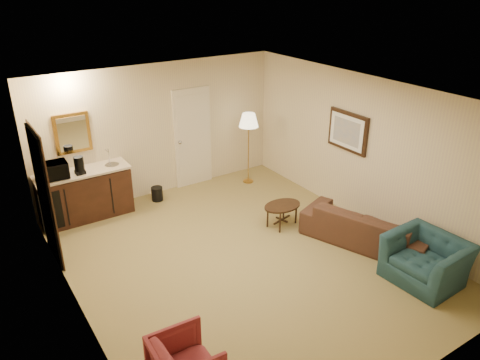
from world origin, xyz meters
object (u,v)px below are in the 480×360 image
object	(u,v)px
coffee_table	(282,215)
waste_bin	(157,194)
sofa	(367,221)
teal_armchair	(427,253)
microwave	(52,169)
wetbar_cabinet	(85,194)
floor_lamp	(248,148)
coffee_maker	(79,165)

from	to	relation	value
coffee_table	waste_bin	xyz separation A→B (m)	(-1.45, 2.12, -0.06)
sofa	waste_bin	size ratio (longest dim) A/B	7.49
teal_armchair	microwave	bearing A→B (deg)	-140.94
wetbar_cabinet	microwave	xyz separation A→B (m)	(-0.50, -0.07, 0.63)
floor_lamp	waste_bin	bearing A→B (deg)	172.87
teal_armchair	wetbar_cabinet	bearing A→B (deg)	-145.05
sofa	coffee_maker	world-z (taller)	coffee_maker
microwave	coffee_maker	size ratio (longest dim) A/B	1.62
floor_lamp	sofa	bearing A→B (deg)	-85.39
waste_bin	sofa	bearing A→B (deg)	-56.11
waste_bin	coffee_maker	xyz separation A→B (m)	(-1.40, -0.04, 0.94)
wetbar_cabinet	teal_armchair	world-z (taller)	wetbar_cabinet
coffee_table	coffee_maker	world-z (taller)	coffee_maker
wetbar_cabinet	coffee_maker	world-z (taller)	coffee_maker
coffee_table	floor_lamp	size ratio (longest dim) A/B	0.46
sofa	coffee_maker	bearing A→B (deg)	27.23
teal_armchair	waste_bin	size ratio (longest dim) A/B	3.75
wetbar_cabinet	coffee_maker	distance (m)	0.63
wetbar_cabinet	coffee_maker	size ratio (longest dim) A/B	5.20
sofa	teal_armchair	distance (m)	1.19
wetbar_cabinet	coffee_maker	bearing A→B (deg)	-114.75
waste_bin	microwave	world-z (taller)	microwave
wetbar_cabinet	teal_armchair	size ratio (longest dim) A/B	1.57
teal_armchair	coffee_maker	xyz separation A→B (m)	(-3.60, 4.50, 0.62)
teal_armchair	microwave	world-z (taller)	microwave
waste_bin	coffee_maker	bearing A→B (deg)	-178.45
sofa	teal_armchair	xyz separation A→B (m)	(-0.05, -1.19, 0.05)
wetbar_cabinet	sofa	xyz separation A→B (m)	(3.60, -3.42, -0.05)
microwave	coffee_maker	world-z (taller)	microwave
teal_armchair	waste_bin	distance (m)	5.05
teal_armchair	coffee_table	distance (m)	2.54
coffee_table	floor_lamp	xyz separation A→B (m)	(0.55, 1.87, 0.56)
floor_lamp	microwave	distance (m)	3.87
sofa	coffee_table	size ratio (longest dim) A/B	2.97
sofa	microwave	bearing A→B (deg)	30.16
teal_armchair	floor_lamp	size ratio (longest dim) A/B	0.68
teal_armchair	microwave	distance (m)	6.12
wetbar_cabinet	coffee_table	distance (m)	3.57
teal_armchair	coffee_maker	world-z (taller)	coffee_maker
floor_lamp	microwave	xyz separation A→B (m)	(-3.85, 0.25, 0.33)
coffee_table	coffee_maker	xyz separation A→B (m)	(-2.85, 2.08, 0.88)
coffee_table	teal_armchair	bearing A→B (deg)	-72.82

